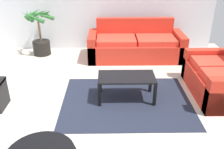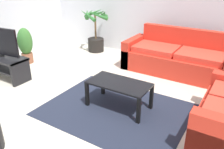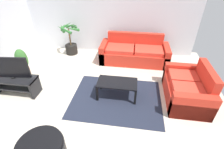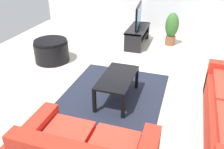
# 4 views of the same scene
# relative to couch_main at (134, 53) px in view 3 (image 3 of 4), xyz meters

# --- Properties ---
(ground_plane) EXTENTS (6.60, 6.60, 0.00)m
(ground_plane) POSITION_rel_couch_main_xyz_m (-0.94, -2.28, -0.30)
(ground_plane) COLOR beige
(wall_back) EXTENTS (6.00, 0.06, 2.70)m
(wall_back) POSITION_rel_couch_main_xyz_m (-0.94, 0.72, 1.05)
(wall_back) COLOR silver
(wall_back) RESTS_ON ground
(couch_main) EXTENTS (2.24, 0.90, 0.90)m
(couch_main) POSITION_rel_couch_main_xyz_m (0.00, 0.00, 0.00)
(couch_main) COLOR red
(couch_main) RESTS_ON ground
(couch_loveseat) EXTENTS (0.90, 1.43, 0.90)m
(couch_loveseat) POSITION_rel_couch_main_xyz_m (1.34, -1.73, -0.01)
(couch_loveseat) COLOR red
(couch_loveseat) RESTS_ON ground
(tv_stand) EXTENTS (1.10, 0.45, 0.46)m
(tv_stand) POSITION_rel_couch_main_xyz_m (-2.91, -2.13, 0.00)
(tv_stand) COLOR black
(tv_stand) RESTS_ON ground
(tv) EXTENTS (0.95, 0.14, 0.58)m
(tv) POSITION_rel_couch_main_xyz_m (-2.91, -2.13, 0.47)
(tv) COLOR black
(tv) RESTS_ON tv_stand
(coffee_table) EXTENTS (0.97, 0.51, 0.44)m
(coffee_table) POSITION_rel_couch_main_xyz_m (-0.35, -1.88, 0.07)
(coffee_table) COLOR black
(coffee_table) RESTS_ON ground
(area_rug) EXTENTS (2.20, 1.70, 0.01)m
(area_rug) POSITION_rel_couch_main_xyz_m (-0.35, -1.98, -0.30)
(area_rug) COLOR #1E2333
(area_rug) RESTS_ON ground
(potted_palm) EXTENTS (0.75, 0.76, 1.14)m
(potted_palm) POSITION_rel_couch_main_xyz_m (-2.32, 0.26, 0.17)
(potted_palm) COLOR black
(potted_palm) RESTS_ON ground
(potted_plant_small) EXTENTS (0.33, 0.33, 0.84)m
(potted_plant_small) POSITION_rel_couch_main_xyz_m (-3.20, -1.31, 0.15)
(potted_plant_small) COLOR brown
(potted_plant_small) RESTS_ON ground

